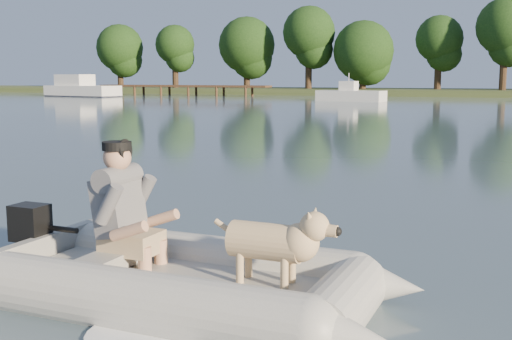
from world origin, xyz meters
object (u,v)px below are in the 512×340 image
at_px(man, 121,202).
at_px(motorboat, 351,88).
at_px(dinghy, 190,232).
at_px(cabin_cruiser, 82,86).
at_px(dog, 266,248).
at_px(dock, 183,90).

relative_size(man, motorboat, 0.21).
distance_m(dinghy, man, 0.78).
bearing_deg(motorboat, cabin_cruiser, -174.76).
distance_m(dog, motorboat, 45.45).
xyz_separation_m(dog, motorboat, (-8.72, 44.61, 0.48)).
bearing_deg(man, cabin_cruiser, 128.71).
bearing_deg(man, motorboat, 102.32).
relative_size(dog, cabin_cruiser, 0.13).
distance_m(dinghy, dog, 0.70).
height_order(dock, man, man).
xyz_separation_m(dock, cabin_cruiser, (-7.50, -6.15, 0.52)).
bearing_deg(dock, motorboat, -23.48).
height_order(dinghy, dog, dinghy).
xyz_separation_m(dog, cabin_cruiser, (-34.79, 46.52, 0.49)).
relative_size(dinghy, dog, 4.77).
bearing_deg(dinghy, dock, 119.82).
relative_size(dock, dinghy, 3.78).
xyz_separation_m(man, cabin_cruiser, (-33.35, 46.45, 0.21)).
distance_m(man, cabin_cruiser, 57.18).
bearing_deg(motorboat, dinghy, -70.36).
height_order(cabin_cruiser, motorboat, cabin_cruiser).
height_order(dinghy, motorboat, motorboat).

